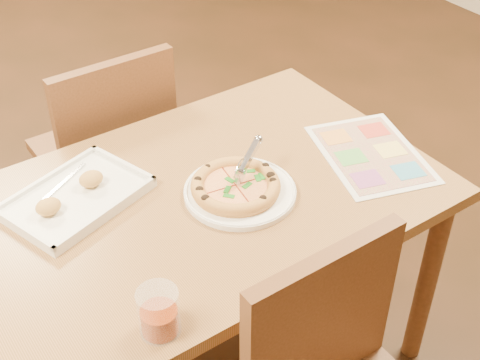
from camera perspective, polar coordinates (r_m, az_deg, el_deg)
dining_table at (r=1.88m, az=-3.29°, el=-3.28°), size 1.30×0.85×0.72m
chair_far at (r=2.36m, az=-11.05°, el=3.46°), size 0.42×0.42×0.47m
plate at (r=1.82m, az=0.00°, el=-1.04°), size 0.31×0.31×0.02m
pizza at (r=1.81m, az=-0.38°, el=-0.53°), size 0.25×0.25×0.04m
pizza_cutter at (r=1.81m, az=0.61°, el=1.69°), size 0.13×0.08×0.09m
appetizer_tray at (r=1.84m, az=-13.82°, el=-1.47°), size 0.42×0.35×0.06m
glass_tumbler at (r=1.46m, az=-6.93°, el=-11.33°), size 0.09×0.09×0.11m
menu at (r=2.01m, az=11.10°, el=2.21°), size 0.38×0.45×0.00m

